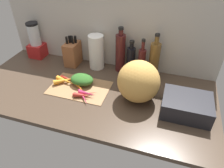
# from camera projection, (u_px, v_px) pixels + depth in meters

# --- Properties ---
(ground_plane) EXTENTS (1.70, 0.80, 0.03)m
(ground_plane) POSITION_uv_depth(u_px,v_px,m) (92.00, 91.00, 1.48)
(ground_plane) COLOR #47382B
(wall_back) EXTENTS (1.70, 0.03, 0.60)m
(wall_back) POSITION_uv_depth(u_px,v_px,m) (108.00, 29.00, 1.59)
(wall_back) COLOR #BCB7AD
(wall_back) RESTS_ON ground_plane
(cutting_board) EXTENTS (0.42, 0.28, 0.01)m
(cutting_board) POSITION_uv_depth(u_px,v_px,m) (80.00, 87.00, 1.48)
(cutting_board) COLOR #997047
(cutting_board) RESTS_ON ground_plane
(carrot_0) EXTENTS (0.12, 0.11, 0.03)m
(carrot_0) POSITION_uv_depth(u_px,v_px,m) (79.00, 86.00, 1.46)
(carrot_0) COLOR orange
(carrot_0) RESTS_ON cutting_board
(carrot_1) EXTENTS (0.16, 0.09, 0.02)m
(carrot_1) POSITION_uv_depth(u_px,v_px,m) (85.00, 94.00, 1.40)
(carrot_1) COLOR red
(carrot_1) RESTS_ON cutting_board
(carrot_2) EXTENTS (0.15, 0.13, 0.04)m
(carrot_2) POSITION_uv_depth(u_px,v_px,m) (65.00, 80.00, 1.52)
(carrot_2) COLOR orange
(carrot_2) RESTS_ON cutting_board
(carrot_3) EXTENTS (0.11, 0.05, 0.02)m
(carrot_3) POSITION_uv_depth(u_px,v_px,m) (79.00, 83.00, 1.50)
(carrot_3) COLOR orange
(carrot_3) RESTS_ON cutting_board
(carrot_4) EXTENTS (0.16, 0.07, 0.03)m
(carrot_4) POSITION_uv_depth(u_px,v_px,m) (65.00, 81.00, 1.51)
(carrot_4) COLOR orange
(carrot_4) RESTS_ON cutting_board
(carrot_5) EXTENTS (0.11, 0.05, 0.03)m
(carrot_5) POSITION_uv_depth(u_px,v_px,m) (82.00, 95.00, 1.38)
(carrot_5) COLOR red
(carrot_5) RESTS_ON cutting_board
(carrot_6) EXTENTS (0.11, 0.04, 0.03)m
(carrot_6) POSITION_uv_depth(u_px,v_px,m) (86.00, 93.00, 1.39)
(carrot_6) COLOR #B2264C
(carrot_6) RESTS_ON cutting_board
(carrot_7) EXTENTS (0.13, 0.13, 0.02)m
(carrot_7) POSITION_uv_depth(u_px,v_px,m) (83.00, 97.00, 1.37)
(carrot_7) COLOR #B2264C
(carrot_7) RESTS_ON cutting_board
(carrot_8) EXTENTS (0.11, 0.05, 0.03)m
(carrot_8) POSITION_uv_depth(u_px,v_px,m) (67.00, 78.00, 1.54)
(carrot_8) COLOR red
(carrot_8) RESTS_ON cutting_board
(carrot_greens_pile) EXTENTS (0.17, 0.13, 0.07)m
(carrot_greens_pile) POSITION_uv_depth(u_px,v_px,m) (82.00, 79.00, 1.49)
(carrot_greens_pile) COLOR #2D6023
(carrot_greens_pile) RESTS_ON cutting_board
(winter_squash) EXTENTS (0.27, 0.26, 0.28)m
(winter_squash) POSITION_uv_depth(u_px,v_px,m) (138.00, 82.00, 1.31)
(winter_squash) COLOR gold
(winter_squash) RESTS_ON ground_plane
(knife_block) EXTENTS (0.10, 0.15, 0.24)m
(knife_block) POSITION_uv_depth(u_px,v_px,m) (73.00, 53.00, 1.70)
(knife_block) COLOR brown
(knife_block) RESTS_ON ground_plane
(blender_appliance) EXTENTS (0.13, 0.13, 0.31)m
(blender_appliance) POSITION_uv_depth(u_px,v_px,m) (36.00, 42.00, 1.78)
(blender_appliance) COLOR red
(blender_appliance) RESTS_ON ground_plane
(paper_towel_roll) EXTENTS (0.12, 0.12, 0.27)m
(paper_towel_roll) POSITION_uv_depth(u_px,v_px,m) (96.00, 52.00, 1.63)
(paper_towel_roll) COLOR white
(paper_towel_roll) RESTS_ON ground_plane
(bottle_0) EXTENTS (0.08, 0.08, 0.36)m
(bottle_0) POSITION_uv_depth(u_px,v_px,m) (120.00, 52.00, 1.59)
(bottle_0) COLOR #471919
(bottle_0) RESTS_ON ground_plane
(bottle_1) EXTENTS (0.07, 0.07, 0.26)m
(bottle_1) POSITION_uv_depth(u_px,v_px,m) (131.00, 59.00, 1.59)
(bottle_1) COLOR black
(bottle_1) RESTS_ON ground_plane
(bottle_2) EXTENTS (0.06, 0.06, 0.30)m
(bottle_2) POSITION_uv_depth(u_px,v_px,m) (142.00, 62.00, 1.54)
(bottle_2) COLOR #471919
(bottle_2) RESTS_ON ground_plane
(bottle_3) EXTENTS (0.08, 0.08, 0.34)m
(bottle_3) POSITION_uv_depth(u_px,v_px,m) (154.00, 60.00, 1.52)
(bottle_3) COLOR brown
(bottle_3) RESTS_ON ground_plane
(dish_rack) EXTENTS (0.29, 0.23, 0.11)m
(dish_rack) POSITION_uv_depth(u_px,v_px,m) (186.00, 106.00, 1.25)
(dish_rack) COLOR black
(dish_rack) RESTS_ON ground_plane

